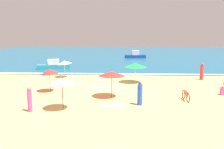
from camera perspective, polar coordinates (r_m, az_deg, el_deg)
ground_plane at (r=24.14m, az=-0.82°, el=-2.77°), size 60.00×60.00×0.00m
ocean_water at (r=51.76m, az=0.92°, el=4.40°), size 60.00×44.00×0.10m
wave_breaker_foam at (r=30.28m, az=-0.15°, el=0.15°), size 57.00×0.70×0.01m
beach_umbrella_0 at (r=22.61m, az=-13.92°, el=0.67°), size 1.73×1.71×2.07m
beach_umbrella_2 at (r=25.69m, az=5.28°, el=2.13°), size 3.01×3.02×2.03m
beach_umbrella_4 at (r=17.37m, az=-11.20°, el=-1.43°), size 2.06×2.06×2.22m
beach_umbrella_5 at (r=28.91m, az=-10.68°, el=2.72°), size 1.68×1.66×1.99m
beach_umbrella_6 at (r=20.14m, az=-0.11°, el=0.21°), size 2.88×2.88×2.13m
parked_bicycle at (r=20.46m, az=16.33°, el=-4.53°), size 0.17×1.82×0.76m
beachgoer_0 at (r=28.92m, az=19.60°, el=0.59°), size 0.44×0.44×1.86m
beachgoer_2 at (r=17.77m, az=-18.10°, el=-5.30°), size 0.35×0.35×1.76m
beachgoer_3 at (r=23.14m, az=23.71°, el=-3.30°), size 0.39×0.39×0.85m
beachgoer_6 at (r=18.42m, az=6.31°, el=-4.42°), size 0.49×0.49×1.76m
beach_towel_1 at (r=18.54m, az=0.34°, el=-6.87°), size 1.94×1.20×0.01m
small_boat_0 at (r=35.12m, az=-13.05°, el=2.00°), size 4.48×2.40×1.27m
small_boat_1 at (r=46.89m, az=5.29°, el=4.31°), size 3.85×1.57×1.36m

